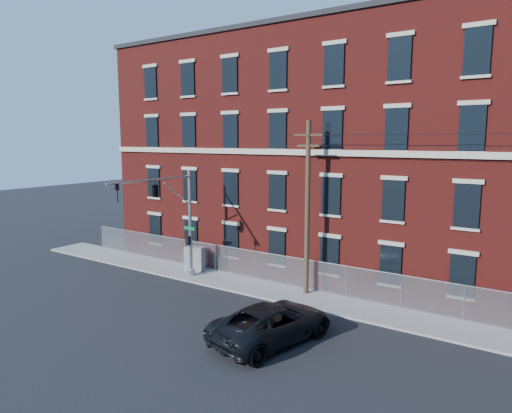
{
  "coord_description": "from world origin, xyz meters",
  "views": [
    {
      "loc": [
        13.96,
        -17.53,
        9.06
      ],
      "look_at": [
        -0.48,
        4.0,
        5.25
      ],
      "focal_mm": 32.07,
      "sensor_mm": 36.0,
      "label": 1
    }
  ],
  "objects_px": {
    "utility_cabinet": "(195,259)",
    "utility_pole_near": "(307,205)",
    "pickup_truck": "(273,323)",
    "traffic_signal_mast": "(164,201)"
  },
  "relations": [
    {
      "from": "utility_cabinet",
      "to": "utility_pole_near",
      "type": "bearing_deg",
      "value": -13.75
    },
    {
      "from": "pickup_truck",
      "to": "utility_cabinet",
      "type": "bearing_deg",
      "value": -18.32
    },
    {
      "from": "traffic_signal_mast",
      "to": "utility_cabinet",
      "type": "relative_size",
      "value": 4.25
    },
    {
      "from": "pickup_truck",
      "to": "utility_cabinet",
      "type": "relative_size",
      "value": 3.77
    },
    {
      "from": "traffic_signal_mast",
      "to": "pickup_truck",
      "type": "relative_size",
      "value": 1.13
    },
    {
      "from": "traffic_signal_mast",
      "to": "utility_pole_near",
      "type": "relative_size",
      "value": 0.7
    },
    {
      "from": "pickup_truck",
      "to": "utility_cabinet",
      "type": "height_order",
      "value": "utility_cabinet"
    },
    {
      "from": "utility_pole_near",
      "to": "pickup_truck",
      "type": "xyz_separation_m",
      "value": [
        1.64,
        -6.38,
        -4.48
      ]
    },
    {
      "from": "traffic_signal_mast",
      "to": "utility_cabinet",
      "type": "height_order",
      "value": "traffic_signal_mast"
    },
    {
      "from": "utility_cabinet",
      "to": "pickup_truck",
      "type": "bearing_deg",
      "value": -46.09
    }
  ]
}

